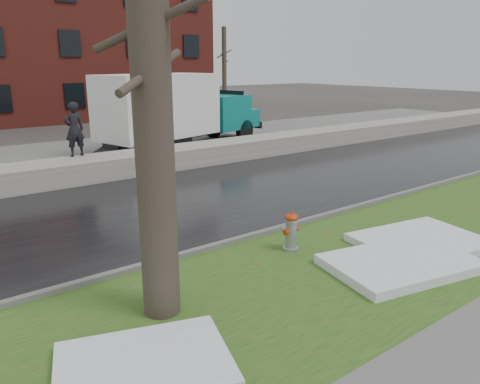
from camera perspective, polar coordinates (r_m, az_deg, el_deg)
ground at (r=9.69m, az=3.29°, el=-8.01°), size 120.00×120.00×0.00m
verge at (r=8.86m, az=8.63°, el=-10.39°), size 60.00×4.50×0.04m
road at (r=13.21m, az=-9.46°, el=-1.63°), size 60.00×7.00×0.03m
parking_lot at (r=20.92m, az=-20.51°, el=3.94°), size 60.00×9.00×0.03m
curb at (r=10.38m, az=-0.30°, el=-5.91°), size 60.00×0.15×0.14m
snowbank at (r=16.85m, az=-16.26°, el=2.95°), size 60.00×1.60×0.75m
brick_building at (r=37.56m, az=-26.27°, el=15.74°), size 26.00×12.00×10.00m
bg_tree_right at (r=37.68m, az=-1.93°, el=14.71°), size 1.40×1.62×6.50m
fire_hydrant at (r=9.86m, az=6.23°, el=-4.60°), size 0.41×0.36×0.84m
tree at (r=6.80m, az=-10.80°, el=13.59°), size 1.37×1.55×7.20m
box_truck at (r=21.53m, az=-7.77°, el=9.88°), size 10.25×4.50×3.40m
worker at (r=16.96m, az=-19.55°, el=7.22°), size 0.70×0.48×1.85m
snow_patch_near at (r=10.90m, az=21.21°, el=-5.66°), size 2.91×2.42×0.16m
snow_patch_far at (r=6.52m, az=-11.63°, el=-19.99°), size 2.59×2.21×0.14m
snow_patch_side at (r=9.63m, az=19.03°, el=-8.19°), size 3.12×2.35×0.18m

